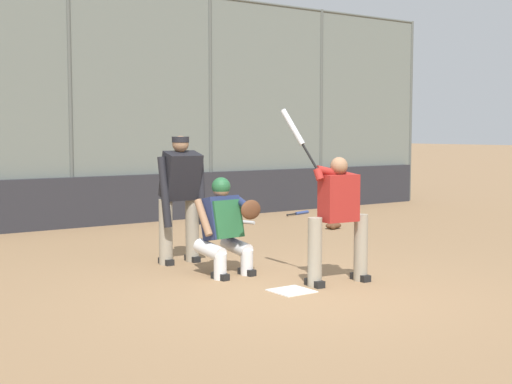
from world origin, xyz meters
TOP-DOWN VIEW (x-y plane):
  - ground_plane at (0.00, 0.00)m, footprint 160.00×160.00m
  - home_plate_marker at (0.00, 0.00)m, footprint 0.43×0.43m
  - backstop_fence at (-0.00, -6.71)m, footprint 18.53×0.08m
  - padding_wall at (0.00, -6.61)m, footprint 18.08×0.18m
  - bleachers_beyond at (-3.23, -9.57)m, footprint 12.91×3.05m
  - batter_at_plate at (-0.71, -0.03)m, footprint 0.94×0.68m
  - catcher_behind_plate at (0.11, -1.21)m, footprint 0.66×0.78m
  - umpire_home at (0.17, -2.24)m, footprint 0.71×0.43m
  - spare_bat_near_backstop at (-4.83, -5.83)m, footprint 0.78×0.28m
  - spare_bat_by_padding at (-2.92, -5.31)m, footprint 0.32×0.82m
  - fielding_glove_on_dirt at (-3.86, -3.65)m, footprint 0.34×0.26m

SIDE VIEW (x-z plane):
  - ground_plane at x=0.00m, z-range 0.00..0.00m
  - home_plate_marker at x=0.00m, z-range 0.00..0.01m
  - spare_bat_near_backstop at x=-4.83m, z-range 0.00..0.07m
  - spare_bat_by_padding at x=-2.92m, z-range 0.00..0.07m
  - fielding_glove_on_dirt at x=-3.86m, z-range 0.00..0.12m
  - padding_wall at x=0.00m, z-range 0.00..0.95m
  - bleachers_beyond at x=-3.23m, z-range -0.31..1.49m
  - catcher_behind_plate at x=0.11m, z-range 0.02..1.26m
  - batter_at_plate at x=-0.71m, z-range -0.22..1.86m
  - umpire_home at x=0.17m, z-range 0.07..1.81m
  - backstop_fence at x=0.00m, z-range 0.09..4.75m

